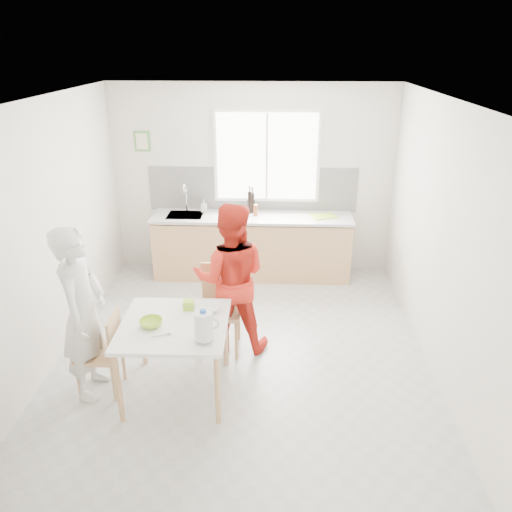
{
  "coord_description": "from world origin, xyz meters",
  "views": [
    {
      "loc": [
        0.34,
        -4.73,
        3.19
      ],
      "look_at": [
        0.13,
        0.2,
        1.06
      ],
      "focal_mm": 35.0,
      "sensor_mm": 36.0,
      "label": 1
    }
  ],
  "objects_px": {
    "chair_left": "(105,350)",
    "bowl_green": "(151,323)",
    "bowl_white": "(209,308)",
    "wine_bottle_b": "(252,202)",
    "milk_jug": "(204,325)",
    "wine_bottle_a": "(250,202)",
    "dining_table": "(174,331)",
    "person_white": "(83,313)",
    "chair_far": "(220,304)",
    "person_red": "(231,279)"
  },
  "relations": [
    {
      "from": "chair_left",
      "to": "person_red",
      "type": "bearing_deg",
      "value": 125.0
    },
    {
      "from": "chair_left",
      "to": "bowl_green",
      "type": "distance_m",
      "value": 0.59
    },
    {
      "from": "bowl_green",
      "to": "wine_bottle_a",
      "type": "relative_size",
      "value": 0.66
    },
    {
      "from": "bowl_green",
      "to": "milk_jug",
      "type": "bearing_deg",
      "value": -22.87
    },
    {
      "from": "bowl_white",
      "to": "wine_bottle_b",
      "type": "bearing_deg",
      "value": 83.44
    },
    {
      "from": "bowl_white",
      "to": "wine_bottle_a",
      "type": "distance_m",
      "value": 2.6
    },
    {
      "from": "wine_bottle_b",
      "to": "milk_jug",
      "type": "bearing_deg",
      "value": -94.88
    },
    {
      "from": "bowl_green",
      "to": "milk_jug",
      "type": "height_order",
      "value": "milk_jug"
    },
    {
      "from": "bowl_white",
      "to": "milk_jug",
      "type": "height_order",
      "value": "milk_jug"
    },
    {
      "from": "dining_table",
      "to": "bowl_white",
      "type": "relative_size",
      "value": 4.81
    },
    {
      "from": "person_white",
      "to": "bowl_green",
      "type": "xyz_separation_m",
      "value": [
        0.64,
        -0.04,
        -0.06
      ]
    },
    {
      "from": "chair_far",
      "to": "milk_jug",
      "type": "relative_size",
      "value": 3.36
    },
    {
      "from": "person_white",
      "to": "wine_bottle_a",
      "type": "height_order",
      "value": "person_white"
    },
    {
      "from": "chair_far",
      "to": "wine_bottle_b",
      "type": "xyz_separation_m",
      "value": [
        0.26,
        2.03,
        0.54
      ]
    },
    {
      "from": "chair_left",
      "to": "bowl_green",
      "type": "xyz_separation_m",
      "value": [
        0.49,
        -0.04,
        0.34
      ]
    },
    {
      "from": "chair_far",
      "to": "bowl_white",
      "type": "bearing_deg",
      "value": -94.99
    },
    {
      "from": "wine_bottle_a",
      "to": "person_red",
      "type": "bearing_deg",
      "value": -92.8
    },
    {
      "from": "chair_left",
      "to": "wine_bottle_a",
      "type": "bearing_deg",
      "value": 155.47
    },
    {
      "from": "bowl_white",
      "to": "dining_table",
      "type": "bearing_deg",
      "value": -139.38
    },
    {
      "from": "chair_left",
      "to": "milk_jug",
      "type": "distance_m",
      "value": 1.14
    },
    {
      "from": "bowl_white",
      "to": "chair_far",
      "type": "bearing_deg",
      "value": 85.83
    },
    {
      "from": "bowl_green",
      "to": "wine_bottle_a",
      "type": "height_order",
      "value": "wine_bottle_a"
    },
    {
      "from": "chair_left",
      "to": "wine_bottle_a",
      "type": "xyz_separation_m",
      "value": [
        1.25,
        2.84,
        0.61
      ]
    },
    {
      "from": "dining_table",
      "to": "chair_left",
      "type": "relative_size",
      "value": 1.2
    },
    {
      "from": "bowl_white",
      "to": "wine_bottle_b",
      "type": "distance_m",
      "value": 2.63
    },
    {
      "from": "dining_table",
      "to": "person_white",
      "type": "relative_size",
      "value": 0.59
    },
    {
      "from": "chair_left",
      "to": "chair_far",
      "type": "distance_m",
      "value": 1.32
    },
    {
      "from": "chair_far",
      "to": "person_red",
      "type": "height_order",
      "value": "person_red"
    },
    {
      "from": "chair_far",
      "to": "person_white",
      "type": "xyz_separation_m",
      "value": [
        -1.18,
        -0.84,
        0.33
      ]
    },
    {
      "from": "bowl_white",
      "to": "chair_left",
      "type": "bearing_deg",
      "value": -164.96
    },
    {
      "from": "person_white",
      "to": "bowl_white",
      "type": "distance_m",
      "value": 1.17
    },
    {
      "from": "chair_left",
      "to": "dining_table",
      "type": "bearing_deg",
      "value": 90.0
    },
    {
      "from": "bowl_green",
      "to": "milk_jug",
      "type": "xyz_separation_m",
      "value": [
        0.53,
        -0.22,
        0.12
      ]
    },
    {
      "from": "bowl_green",
      "to": "wine_bottle_b",
      "type": "relative_size",
      "value": 0.71
    },
    {
      "from": "milk_jug",
      "to": "wine_bottle_b",
      "type": "height_order",
      "value": "wine_bottle_b"
    },
    {
      "from": "person_red",
      "to": "wine_bottle_b",
      "type": "bearing_deg",
      "value": -94.56
    },
    {
      "from": "dining_table",
      "to": "bowl_white",
      "type": "height_order",
      "value": "bowl_white"
    },
    {
      "from": "dining_table",
      "to": "bowl_green",
      "type": "distance_m",
      "value": 0.23
    },
    {
      "from": "person_red",
      "to": "wine_bottle_b",
      "type": "height_order",
      "value": "person_red"
    },
    {
      "from": "person_white",
      "to": "bowl_green",
      "type": "relative_size",
      "value": 8.11
    },
    {
      "from": "chair_left",
      "to": "bowl_white",
      "type": "height_order",
      "value": "chair_left"
    },
    {
      "from": "bowl_green",
      "to": "bowl_white",
      "type": "xyz_separation_m",
      "value": [
        0.5,
        0.31,
        -0.01
      ]
    },
    {
      "from": "dining_table",
      "to": "chair_far",
      "type": "height_order",
      "value": "chair_far"
    },
    {
      "from": "milk_jug",
      "to": "wine_bottle_a",
      "type": "xyz_separation_m",
      "value": [
        0.23,
        3.1,
        0.16
      ]
    },
    {
      "from": "chair_far",
      "to": "wine_bottle_a",
      "type": "relative_size",
      "value": 3.02
    },
    {
      "from": "dining_table",
      "to": "wine_bottle_a",
      "type": "distance_m",
      "value": 2.91
    },
    {
      "from": "dining_table",
      "to": "chair_far",
      "type": "xyz_separation_m",
      "value": [
        0.34,
        0.83,
        -0.16
      ]
    },
    {
      "from": "dining_table",
      "to": "bowl_white",
      "type": "distance_m",
      "value": 0.4
    },
    {
      "from": "bowl_green",
      "to": "person_red",
      "type": "bearing_deg",
      "value": 52.81
    },
    {
      "from": "bowl_white",
      "to": "milk_jug",
      "type": "bearing_deg",
      "value": -86.55
    }
  ]
}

